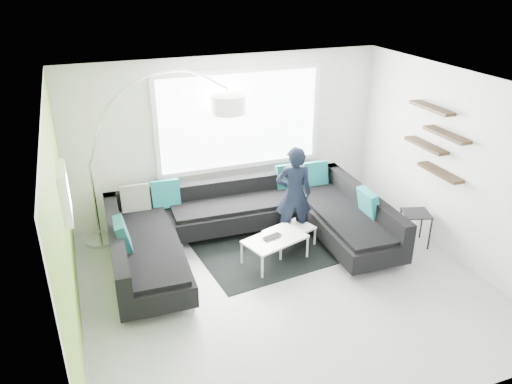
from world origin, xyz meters
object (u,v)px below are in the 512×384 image
at_px(person, 294,194).
at_px(coffee_table, 282,243).
at_px(arc_lamp, 90,165).
at_px(laptop, 274,238).
at_px(side_table, 414,228).
at_px(sectional_sofa, 250,230).

bearing_deg(person, coffee_table, 63.04).
relative_size(arc_lamp, laptop, 7.57).
relative_size(coffee_table, side_table, 2.15).
xyz_separation_m(side_table, person, (-1.75, 0.85, 0.52)).
height_order(coffee_table, laptop, laptop).
height_order(side_table, person, person).
height_order(side_table, laptop, side_table).
bearing_deg(sectional_sofa, person, 12.51).
xyz_separation_m(arc_lamp, laptop, (2.42, -1.54, -0.94)).
height_order(arc_lamp, laptop, arc_lamp).
xyz_separation_m(coffee_table, arc_lamp, (-2.62, 1.39, 1.15)).
bearing_deg(laptop, person, 27.74).
relative_size(sectional_sofa, coffee_table, 3.52).
relative_size(coffee_table, person, 0.76).
relative_size(arc_lamp, side_table, 4.81).
bearing_deg(arc_lamp, sectional_sofa, -21.83).
distance_m(sectional_sofa, laptop, 0.46).
xyz_separation_m(coffee_table, side_table, (2.10, -0.46, 0.08)).
bearing_deg(arc_lamp, laptop, -26.47).
xyz_separation_m(coffee_table, laptop, (-0.21, -0.15, 0.21)).
bearing_deg(person, laptop, 59.10).
bearing_deg(arc_lamp, coffee_table, -21.86).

